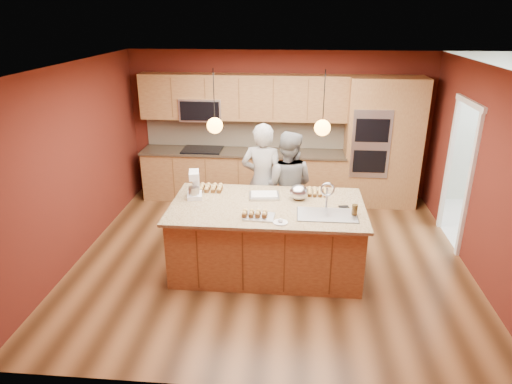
# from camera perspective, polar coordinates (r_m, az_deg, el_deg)

# --- Properties ---
(floor) EXTENTS (5.50, 5.50, 0.00)m
(floor) POSITION_cam_1_polar(r_m,az_deg,el_deg) (6.70, 1.82, -8.14)
(floor) COLOR #3E2512
(floor) RESTS_ON ground
(ceiling) EXTENTS (5.50, 5.50, 0.00)m
(ceiling) POSITION_cam_1_polar(r_m,az_deg,el_deg) (5.85, 2.14, 15.47)
(ceiling) COLOR white
(ceiling) RESTS_ON ground
(wall_back) EXTENTS (5.50, 0.00, 5.50)m
(wall_back) POSITION_cam_1_polar(r_m,az_deg,el_deg) (8.54, 2.91, 8.27)
(wall_back) COLOR #511A11
(wall_back) RESTS_ON ground
(wall_front) EXTENTS (5.50, 0.00, 5.50)m
(wall_front) POSITION_cam_1_polar(r_m,az_deg,el_deg) (3.87, -0.13, -9.19)
(wall_front) COLOR #511A11
(wall_front) RESTS_ON ground
(wall_left) EXTENTS (0.00, 5.00, 5.00)m
(wall_left) POSITION_cam_1_polar(r_m,az_deg,el_deg) (6.85, -21.70, 3.30)
(wall_left) COLOR #511A11
(wall_left) RESTS_ON ground
(wall_right) EXTENTS (0.00, 5.00, 5.00)m
(wall_right) POSITION_cam_1_polar(r_m,az_deg,el_deg) (6.61, 26.54, 1.87)
(wall_right) COLOR #511A11
(wall_right) RESTS_ON ground
(cabinet_run) EXTENTS (3.74, 0.64, 2.30)m
(cabinet_run) POSITION_cam_1_polar(r_m,az_deg,el_deg) (8.44, -1.84, 5.55)
(cabinet_run) COLOR brown
(cabinet_run) RESTS_ON floor
(oven_column) EXTENTS (1.30, 0.62, 2.30)m
(oven_column) POSITION_cam_1_polar(r_m,az_deg,el_deg) (8.43, 15.50, 5.92)
(oven_column) COLOR brown
(oven_column) RESTS_ON floor
(doorway_trim) EXTENTS (0.08, 1.11, 2.20)m
(doorway_trim) POSITION_cam_1_polar(r_m,az_deg,el_deg) (7.40, 23.93, 1.81)
(doorway_trim) COLOR silver
(doorway_trim) RESTS_ON wall_right
(pendant_left) EXTENTS (0.20, 0.20, 0.80)m
(pendant_left) POSITION_cam_1_polar(r_m,az_deg,el_deg) (5.78, -5.17, 8.32)
(pendant_left) COLOR black
(pendant_left) RESTS_ON ceiling
(pendant_right) EXTENTS (0.20, 0.20, 0.80)m
(pendant_right) POSITION_cam_1_polar(r_m,az_deg,el_deg) (5.70, 8.30, 7.99)
(pendant_right) COLOR black
(pendant_right) RESTS_ON ceiling
(island) EXTENTS (2.57, 1.44, 1.32)m
(island) POSITION_cam_1_polar(r_m,az_deg,el_deg) (6.23, 1.53, -5.54)
(island) COLOR brown
(island) RESTS_ON floor
(person_left) EXTENTS (0.72, 0.53, 1.82)m
(person_left) POSITION_cam_1_polar(r_m,az_deg,el_deg) (6.95, 0.84, 1.31)
(person_left) COLOR black
(person_left) RESTS_ON floor
(person_right) EXTENTS (0.93, 0.78, 1.70)m
(person_right) POSITION_cam_1_polar(r_m,az_deg,el_deg) (6.96, 3.91, 0.76)
(person_right) COLOR slate
(person_right) RESTS_ON floor
(stand_mixer) EXTENTS (0.24, 0.30, 0.37)m
(stand_mixer) POSITION_cam_1_polar(r_m,az_deg,el_deg) (6.28, -7.70, 0.72)
(stand_mixer) COLOR white
(stand_mixer) RESTS_ON island
(sheet_cake) EXTENTS (0.44, 0.35, 0.05)m
(sheet_cake) POSITION_cam_1_polar(r_m,az_deg,el_deg) (6.28, 1.03, -0.44)
(sheet_cake) COLOR silver
(sheet_cake) RESTS_ON island
(cooling_rack) EXTENTS (0.40, 0.30, 0.02)m
(cooling_rack) POSITION_cam_1_polar(r_m,az_deg,el_deg) (5.67, 0.37, -3.09)
(cooling_rack) COLOR silver
(cooling_rack) RESTS_ON island
(mixing_bowl) EXTENTS (0.25, 0.25, 0.21)m
(mixing_bowl) POSITION_cam_1_polar(r_m,az_deg,el_deg) (6.21, 5.38, -0.04)
(mixing_bowl) COLOR #AEB0B6
(mixing_bowl) RESTS_ON island
(plate) EXTENTS (0.18, 0.18, 0.01)m
(plate) POSITION_cam_1_polar(r_m,az_deg,el_deg) (5.54, 3.06, -3.82)
(plate) COLOR silver
(plate) RESTS_ON island
(tumbler) EXTENTS (0.07, 0.07, 0.14)m
(tumbler) POSITION_cam_1_polar(r_m,az_deg,el_deg) (5.84, 12.23, -2.22)
(tumbler) COLOR #3A2A11
(tumbler) RESTS_ON island
(phone) EXTENTS (0.14, 0.09, 0.01)m
(phone) POSITION_cam_1_polar(r_m,az_deg,el_deg) (6.08, 10.90, -1.81)
(phone) COLOR black
(phone) RESTS_ON island
(cupcakes_left) EXTENTS (0.35, 0.26, 0.08)m
(cupcakes_left) POSITION_cam_1_polar(r_m,az_deg,el_deg) (6.54, -5.67, 0.54)
(cupcakes_left) COLOR tan
(cupcakes_left) RESTS_ON island
(cupcakes_rack) EXTENTS (0.33, 0.16, 0.07)m
(cupcakes_rack) POSITION_cam_1_polar(r_m,az_deg,el_deg) (5.66, -0.18, -2.67)
(cupcakes_rack) COLOR tan
(cupcakes_rack) RESTS_ON island
(cupcakes_right) EXTENTS (0.29, 0.29, 0.07)m
(cupcakes_right) POSITION_cam_1_polar(r_m,az_deg,el_deg) (6.44, 7.67, 0.03)
(cupcakes_right) COLOR tan
(cupcakes_right) RESTS_ON island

